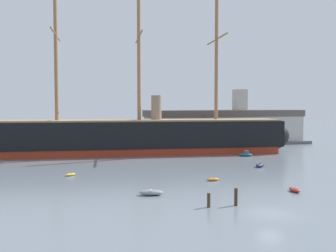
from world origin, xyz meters
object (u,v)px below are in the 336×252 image
object	(u,v)px
dinghy_foreground_left	(151,192)
dinghy_distant_centre	(151,145)
dinghy_near_centre	(213,179)
dinghy_mid_left	(71,174)
mooring_piling_nearest	(209,200)
motorboat_far_left	(16,153)
dinghy_mid_right	(260,165)
motorboat_alongside_stern	(246,154)
seagull_in_flight	(136,95)
mooring_piling_left_pair	(236,197)
dockside_warehouse_right	(225,127)
motorboat_far_right	(266,146)
dinghy_foreground_right	(295,190)
tall_ship	(139,136)

from	to	relation	value
dinghy_foreground_left	dinghy_distant_centre	xyz separation A→B (m)	(13.83, 52.80, 0.00)
dinghy_near_centre	dinghy_mid_left	xyz separation A→B (m)	(-19.44, 10.11, -0.01)
mooring_piling_nearest	dinghy_near_centre	bearing A→B (deg)	64.32
motorboat_far_left	dinghy_mid_right	bearing A→B (deg)	-33.05
motorboat_alongside_stern	motorboat_far_left	world-z (taller)	motorboat_far_left
dinghy_foreground_left	motorboat_alongside_stern	xyz separation A→B (m)	(28.30, 28.38, 0.08)
mooring_piling_nearest	seagull_in_flight	xyz separation A→B (m)	(-3.06, 21.69, 11.69)
mooring_piling_left_pair	dinghy_mid_right	bearing A→B (deg)	53.97
dinghy_near_centre	motorboat_alongside_stern	size ratio (longest dim) A/B	0.60
mooring_piling_nearest	dinghy_mid_left	bearing A→B (deg)	119.54
motorboat_alongside_stern	dockside_warehouse_right	distance (m)	25.76
dinghy_near_centre	motorboat_far_right	distance (m)	45.00
dockside_warehouse_right	dinghy_mid_left	bearing A→B (deg)	-139.97
dinghy_foreground_left	dinghy_near_centre	size ratio (longest dim) A/B	1.68
dinghy_mid_left	mooring_piling_nearest	xyz separation A→B (m)	(13.15, -23.20, 0.56)
dinghy_foreground_right	motorboat_far_left	distance (m)	58.70
dinghy_mid_left	mooring_piling_nearest	distance (m)	26.68
tall_ship	motorboat_alongside_stern	size ratio (longest dim) A/B	24.68
mooring_piling_left_pair	dockside_warehouse_right	world-z (taller)	dockside_warehouse_right
motorboat_alongside_stern	dinghy_distant_centre	bearing A→B (deg)	120.65
dinghy_near_centre	dinghy_mid_right	xyz separation A→B (m)	(12.99, 8.95, 0.11)
mooring_piling_nearest	mooring_piling_left_pair	distance (m)	3.11
motorboat_alongside_stern	dinghy_distant_centre	xyz separation A→B (m)	(-14.47, 24.42, -0.08)
tall_ship	seagull_in_flight	xyz separation A→B (m)	(-5.95, -24.04, 8.41)
tall_ship	dinghy_mid_right	world-z (taller)	tall_ship
dinghy_foreground_right	dinghy_mid_right	xyz separation A→B (m)	(6.02, 18.43, 0.07)
dinghy_foreground_right	motorboat_alongside_stern	distance (m)	33.59
dinghy_mid_right	motorboat_far_right	distance (m)	29.97
dinghy_foreground_left	dockside_warehouse_right	bearing A→B (deg)	56.40
dinghy_foreground_left	mooring_piling_nearest	xyz separation A→B (m)	(4.49, -7.11, 0.42)
motorboat_far_right	seagull_in_flight	xyz separation A→B (m)	(-38.91, -25.32, 11.86)
motorboat_far_left	motorboat_far_right	xyz separation A→B (m)	(59.00, -2.63, -0.09)
dinghy_foreground_left	dinghy_mid_left	bearing A→B (deg)	118.29
dinghy_distant_centre	motorboat_far_left	bearing A→B (deg)	-162.45
mooring_piling_nearest	seagull_in_flight	world-z (taller)	seagull_in_flight
seagull_in_flight	mooring_piling_nearest	bearing A→B (deg)	-81.98
dockside_warehouse_right	motorboat_far_right	bearing A→B (deg)	-67.97
seagull_in_flight	dinghy_near_centre	bearing A→B (deg)	-42.61
tall_ship	seagull_in_flight	bearing A→B (deg)	-103.89
motorboat_alongside_stern	seagull_in_flight	world-z (taller)	seagull_in_flight
motorboat_far_right	seagull_in_flight	world-z (taller)	seagull_in_flight
dinghy_foreground_right	motorboat_alongside_stern	size ratio (longest dim) A/B	0.72
dinghy_foreground_left	motorboat_alongside_stern	distance (m)	40.08
dinghy_mid_left	dinghy_distant_centre	xyz separation A→B (m)	(22.49, 36.71, 0.14)
dinghy_near_centre	motorboat_far_right	xyz separation A→B (m)	(29.56, 33.92, 0.38)
dinghy_near_centre	motorboat_far_left	world-z (taller)	motorboat_far_left
motorboat_far_right	dinghy_distant_centre	world-z (taller)	motorboat_far_right
dinghy_distant_centre	mooring_piling_nearest	size ratio (longest dim) A/B	2.04
seagull_in_flight	dinghy_distant_centre	bearing A→B (deg)	72.03
tall_ship	motorboat_far_left	world-z (taller)	tall_ship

